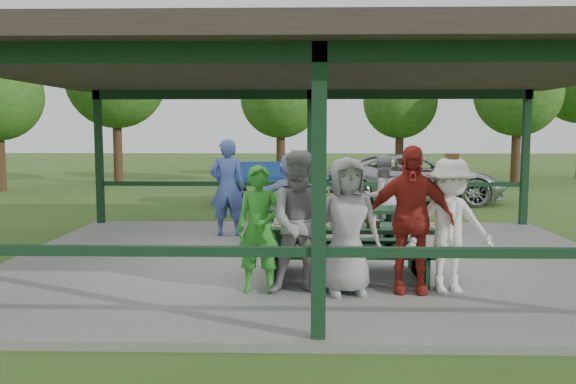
{
  "coord_description": "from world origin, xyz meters",
  "views": [
    {
      "loc": [
        -0.16,
        -9.92,
        2.26
      ],
      "look_at": [
        -0.4,
        -0.3,
        1.25
      ],
      "focal_mm": 38.0,
      "sensor_mm": 36.0,
      "label": 1
    }
  ],
  "objects_px": {
    "contestant_grey_mid": "(347,226)",
    "spectator_grey": "(381,198)",
    "picnic_table_near": "(348,245)",
    "spectator_lblue": "(292,197)",
    "contestant_green": "(259,229)",
    "spectator_blue": "(228,187)",
    "farm_trailer": "(265,182)",
    "contestant_white_fedora": "(450,225)",
    "picnic_table_far": "(326,223)",
    "contestant_grey_left": "(303,223)",
    "contestant_red": "(410,219)",
    "pickup_truck": "(415,179)"
  },
  "relations": [
    {
      "from": "spectator_grey",
      "to": "pickup_truck",
      "type": "height_order",
      "value": "spectator_grey"
    },
    {
      "from": "pickup_truck",
      "to": "picnic_table_far",
      "type": "bearing_deg",
      "value": 159.52
    },
    {
      "from": "contestant_green",
      "to": "spectator_blue",
      "type": "distance_m",
      "value": 4.31
    },
    {
      "from": "contestant_green",
      "to": "contestant_red",
      "type": "bearing_deg",
      "value": 3.95
    },
    {
      "from": "spectator_grey",
      "to": "spectator_lblue",
      "type": "bearing_deg",
      "value": -14.01
    },
    {
      "from": "contestant_grey_mid",
      "to": "spectator_grey",
      "type": "xyz_separation_m",
      "value": [
        0.94,
        3.91,
        -0.07
      ]
    },
    {
      "from": "spectator_lblue",
      "to": "spectator_blue",
      "type": "distance_m",
      "value": 1.42
    },
    {
      "from": "contestant_red",
      "to": "pickup_truck",
      "type": "bearing_deg",
      "value": 85.0
    },
    {
      "from": "picnic_table_far",
      "to": "contestant_green",
      "type": "distance_m",
      "value": 3.03
    },
    {
      "from": "contestant_red",
      "to": "pickup_truck",
      "type": "height_order",
      "value": "contestant_red"
    },
    {
      "from": "picnic_table_near",
      "to": "contestant_grey_left",
      "type": "relative_size",
      "value": 1.28
    },
    {
      "from": "contestant_red",
      "to": "contestant_white_fedora",
      "type": "xyz_separation_m",
      "value": [
        0.53,
        0.02,
        -0.08
      ]
    },
    {
      "from": "contestant_grey_left",
      "to": "spectator_lblue",
      "type": "bearing_deg",
      "value": 89.68
    },
    {
      "from": "picnic_table_far",
      "to": "spectator_grey",
      "type": "height_order",
      "value": "spectator_grey"
    },
    {
      "from": "contestant_green",
      "to": "contestant_red",
      "type": "xyz_separation_m",
      "value": [
        1.97,
        0.05,
        0.13
      ]
    },
    {
      "from": "contestant_green",
      "to": "contestant_grey_mid",
      "type": "relative_size",
      "value": 0.94
    },
    {
      "from": "spectator_lblue",
      "to": "picnic_table_far",
      "type": "bearing_deg",
      "value": 110.36
    },
    {
      "from": "picnic_table_far",
      "to": "contestant_green",
      "type": "height_order",
      "value": "contestant_green"
    },
    {
      "from": "contestant_white_fedora",
      "to": "farm_trailer",
      "type": "distance_m",
      "value": 10.43
    },
    {
      "from": "contestant_grey_mid",
      "to": "farm_trailer",
      "type": "xyz_separation_m",
      "value": [
        -1.71,
        10.1,
        -0.33
      ]
    },
    {
      "from": "spectator_blue",
      "to": "spectator_grey",
      "type": "relative_size",
      "value": 1.19
    },
    {
      "from": "spectator_lblue",
      "to": "spectator_blue",
      "type": "xyz_separation_m",
      "value": [
        -1.29,
        0.57,
        0.12
      ]
    },
    {
      "from": "contestant_green",
      "to": "farm_trailer",
      "type": "relative_size",
      "value": 0.44
    },
    {
      "from": "picnic_table_near",
      "to": "spectator_grey",
      "type": "bearing_deg",
      "value": 74.14
    },
    {
      "from": "contestant_green",
      "to": "spectator_blue",
      "type": "relative_size",
      "value": 0.86
    },
    {
      "from": "contestant_grey_left",
      "to": "contestant_red",
      "type": "height_order",
      "value": "contestant_red"
    },
    {
      "from": "contestant_grey_mid",
      "to": "contestant_white_fedora",
      "type": "xyz_separation_m",
      "value": [
        1.36,
        0.14,
        -0.0
      ]
    },
    {
      "from": "spectator_grey",
      "to": "contestant_red",
      "type": "bearing_deg",
      "value": 67.75
    },
    {
      "from": "contestant_green",
      "to": "farm_trailer",
      "type": "height_order",
      "value": "contestant_green"
    },
    {
      "from": "spectator_blue",
      "to": "picnic_table_far",
      "type": "bearing_deg",
      "value": 142.58
    },
    {
      "from": "picnic_table_near",
      "to": "pickup_truck",
      "type": "distance_m",
      "value": 10.1
    },
    {
      "from": "picnic_table_near",
      "to": "farm_trailer",
      "type": "relative_size",
      "value": 0.62
    },
    {
      "from": "contestant_grey_mid",
      "to": "spectator_grey",
      "type": "bearing_deg",
      "value": 66.02
    },
    {
      "from": "contestant_red",
      "to": "spectator_grey",
      "type": "bearing_deg",
      "value": 94.04
    },
    {
      "from": "contestant_red",
      "to": "farm_trailer",
      "type": "relative_size",
      "value": 0.5
    },
    {
      "from": "picnic_table_near",
      "to": "contestant_white_fedora",
      "type": "bearing_deg",
      "value": -31.16
    },
    {
      "from": "picnic_table_far",
      "to": "spectator_lblue",
      "type": "bearing_deg",
      "value": 128.37
    },
    {
      "from": "contestant_red",
      "to": "contestant_grey_mid",
      "type": "bearing_deg",
      "value": -166.04
    },
    {
      "from": "contestant_white_fedora",
      "to": "spectator_lblue",
      "type": "height_order",
      "value": "contestant_white_fedora"
    },
    {
      "from": "contestant_grey_mid",
      "to": "spectator_grey",
      "type": "relative_size",
      "value": 1.09
    },
    {
      "from": "picnic_table_far",
      "to": "pickup_truck",
      "type": "distance_m",
      "value": 8.27
    },
    {
      "from": "contestant_white_fedora",
      "to": "pickup_truck",
      "type": "relative_size",
      "value": 0.34
    },
    {
      "from": "picnic_table_near",
      "to": "contestant_white_fedora",
      "type": "height_order",
      "value": "contestant_white_fedora"
    },
    {
      "from": "picnic_table_far",
      "to": "contestant_grey_mid",
      "type": "distance_m",
      "value": 2.94
    },
    {
      "from": "picnic_table_near",
      "to": "spectator_lblue",
      "type": "relative_size",
      "value": 1.4
    },
    {
      "from": "contestant_white_fedora",
      "to": "pickup_truck",
      "type": "bearing_deg",
      "value": 75.73
    },
    {
      "from": "farm_trailer",
      "to": "pickup_truck",
      "type": "bearing_deg",
      "value": -0.92
    },
    {
      "from": "contestant_grey_left",
      "to": "pickup_truck",
      "type": "distance_m",
      "value": 11.18
    },
    {
      "from": "picnic_table_near",
      "to": "spectator_lblue",
      "type": "height_order",
      "value": "spectator_lblue"
    },
    {
      "from": "contestant_red",
      "to": "contestant_white_fedora",
      "type": "relative_size",
      "value": 1.06
    }
  ]
}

